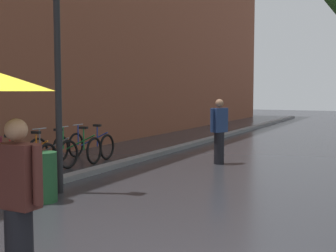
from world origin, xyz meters
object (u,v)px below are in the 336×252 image
at_px(parked_bicycle_4, 77,149).
at_px(pedestrian_walking_midground, 219,131).
at_px(parked_bicycle_3, 53,152).
at_px(street_lamp_post, 57,53).
at_px(parked_bicycle_1, 3,162).
at_px(parked_bicycle_5, 91,145).
at_px(litter_bin, 44,177).
at_px(parked_bicycle_2, 30,156).

height_order(parked_bicycle_4, pedestrian_walking_midground, pedestrian_walking_midground).
bearing_deg(parked_bicycle_3, street_lamp_post, -46.33).
xyz_separation_m(street_lamp_post, pedestrian_walking_midground, (1.52, 4.37, -1.71)).
bearing_deg(street_lamp_post, parked_bicycle_1, 166.66).
bearing_deg(pedestrian_walking_midground, parked_bicycle_5, -168.37).
xyz_separation_m(parked_bicycle_1, litter_bin, (2.14, -1.10, 0.05)).
bearing_deg(parked_bicycle_1, parked_bicycle_5, 90.57).
bearing_deg(parked_bicycle_5, parked_bicycle_4, -80.64).
xyz_separation_m(parked_bicycle_4, parked_bicycle_5, (-0.13, 0.78, 0.00)).
xyz_separation_m(parked_bicycle_1, parked_bicycle_3, (-0.08, 1.66, 0.00)).
bearing_deg(parked_bicycle_4, parked_bicycle_2, -96.68).
distance_m(parked_bicycle_1, parked_bicycle_3, 1.66).
xyz_separation_m(parked_bicycle_2, parked_bicycle_4, (0.18, 1.52, 0.00)).
distance_m(parked_bicycle_2, street_lamp_post, 3.27).
relative_size(parked_bicycle_1, parked_bicycle_3, 1.04).
xyz_separation_m(parked_bicycle_3, parked_bicycle_5, (0.04, 1.53, 0.00)).
relative_size(parked_bicycle_4, street_lamp_post, 0.26).
distance_m(parked_bicycle_5, litter_bin, 4.80).
bearing_deg(pedestrian_walking_midground, parked_bicycle_3, -147.52).
bearing_deg(pedestrian_walking_midground, parked_bicycle_1, -131.54).
relative_size(parked_bicycle_2, parked_bicycle_4, 0.97).
height_order(parked_bicycle_2, litter_bin, parked_bicycle_2).
height_order(parked_bicycle_1, parked_bicycle_3, same).
height_order(parked_bicycle_5, street_lamp_post, street_lamp_post).
bearing_deg(parked_bicycle_3, parked_bicycle_4, 76.98).
xyz_separation_m(parked_bicycle_1, pedestrian_walking_midground, (3.46, 3.91, 0.48)).
bearing_deg(litter_bin, pedestrian_walking_midground, 75.22).
bearing_deg(parked_bicycle_3, litter_bin, -51.14).
bearing_deg(parked_bicycle_4, litter_bin, -59.72).
relative_size(street_lamp_post, pedestrian_walking_midground, 2.64).
bearing_deg(litter_bin, parked_bicycle_5, 116.90).
bearing_deg(litter_bin, parked_bicycle_3, 128.86).
distance_m(parked_bicycle_2, pedestrian_walking_midground, 4.68).
distance_m(parked_bicycle_2, litter_bin, 2.98).
height_order(parked_bicycle_3, pedestrian_walking_midground, pedestrian_walking_midground).
height_order(parked_bicycle_3, parked_bicycle_4, same).
height_order(street_lamp_post, pedestrian_walking_midground, street_lamp_post).
bearing_deg(litter_bin, parked_bicycle_1, 152.91).
bearing_deg(parked_bicycle_2, parked_bicycle_1, -84.79).
bearing_deg(parked_bicycle_4, parked_bicycle_5, 99.36).
distance_m(parked_bicycle_4, litter_bin, 4.05).
xyz_separation_m(parked_bicycle_3, street_lamp_post, (2.02, -2.12, 2.19)).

